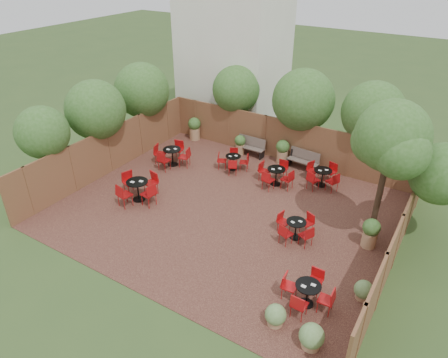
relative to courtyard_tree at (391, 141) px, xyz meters
The scene contains 13 objects.
ground 6.33m from the courtyard_tree, 166.10° to the right, with size 80.00×80.00×0.00m, color #354F23.
courtyard_paving 6.33m from the courtyard_tree, 166.10° to the right, with size 12.00×10.00×0.02m, color #321714.
fence_back 6.81m from the courtyard_tree, 143.33° to the left, with size 12.00×0.08×2.00m, color brown.
fence_left 11.42m from the courtyard_tree, behind, with size 0.08×10.00×2.00m, color brown.
fence_right 3.06m from the courtyard_tree, 52.40° to the right, with size 0.08×10.00×2.00m, color brown.
neighbour_building 11.69m from the courtyard_tree, 144.71° to the left, with size 5.00×4.00×8.00m, color silver.
overhang_foliage 7.30m from the courtyard_tree, 163.13° to the left, with size 15.49×10.61×2.76m.
courtyard_tree is the anchor object (origin of this frame).
park_bench_left 8.02m from the courtyard_tree, 152.77° to the left, with size 1.43×0.48×0.88m.
park_bench_right 6.03m from the courtyard_tree, 138.96° to the left, with size 1.46×0.60×0.88m.
bistro_tables 6.20m from the courtyard_tree, behind, with size 9.94×7.98×0.96m.
planters 6.88m from the courtyard_tree, 156.69° to the left, with size 10.57×4.64×1.16m.
low_shrubs 5.72m from the courtyard_tree, 92.87° to the right, with size 2.27×2.91×0.70m.
Camera 1 is at (6.75, -11.07, 8.81)m, focal length 32.96 mm.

